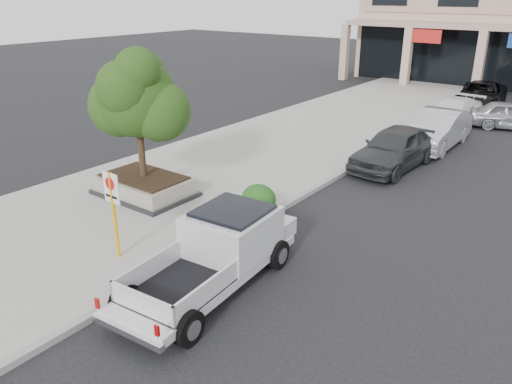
# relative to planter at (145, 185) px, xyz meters

# --- Properties ---
(ground) EXTENTS (120.00, 120.00, 0.00)m
(ground) POSITION_rel_planter_xyz_m (5.76, -1.23, -0.48)
(ground) COLOR black
(ground) RESTS_ON ground
(sidewalk) EXTENTS (8.00, 52.00, 0.15)m
(sidewalk) POSITION_rel_planter_xyz_m (0.26, 4.77, -0.40)
(sidewalk) COLOR gray
(sidewalk) RESTS_ON ground
(curb) EXTENTS (0.20, 52.00, 0.15)m
(curb) POSITION_rel_planter_xyz_m (4.21, 4.77, -0.40)
(curb) COLOR gray
(curb) RESTS_ON ground
(planter) EXTENTS (3.20, 2.20, 0.68)m
(planter) POSITION_rel_planter_xyz_m (0.00, 0.00, 0.00)
(planter) COLOR black
(planter) RESTS_ON sidewalk
(planter_tree) EXTENTS (2.90, 2.55, 4.00)m
(planter_tree) POSITION_rel_planter_xyz_m (0.13, 0.15, 2.94)
(planter_tree) COLOR black
(planter_tree) RESTS_ON planter
(no_parking_sign) EXTENTS (0.55, 0.09, 2.30)m
(no_parking_sign) POSITION_rel_planter_xyz_m (2.69, -3.24, 1.16)
(no_parking_sign) COLOR #ECAC0C
(no_parking_sign) RESTS_ON sidewalk
(hedge) EXTENTS (1.10, 0.99, 0.93)m
(hedge) POSITION_rel_planter_xyz_m (3.96, 1.08, 0.14)
(hedge) COLOR #1B4614
(hedge) RESTS_ON sidewalk
(pickup_truck) EXTENTS (2.42, 5.53, 1.70)m
(pickup_truck) POSITION_rel_planter_xyz_m (5.41, -2.78, 0.37)
(pickup_truck) COLOR silver
(pickup_truck) RESTS_ON ground
(curb_car_a) EXTENTS (2.22, 4.90, 1.63)m
(curb_car_a) POSITION_rel_planter_xyz_m (5.38, 8.06, 0.34)
(curb_car_a) COLOR #2D3132
(curb_car_a) RESTS_ON ground
(curb_car_b) EXTENTS (1.74, 4.98, 1.64)m
(curb_car_b) POSITION_rel_planter_xyz_m (5.76, 11.85, 0.35)
(curb_car_b) COLOR #B0B2B9
(curb_car_b) RESTS_ON ground
(curb_car_c) EXTENTS (2.40, 4.84, 1.35)m
(curb_car_c) POSITION_rel_planter_xyz_m (5.09, 16.33, 0.20)
(curb_car_c) COLOR white
(curb_car_c) RESTS_ON ground
(curb_car_d) EXTENTS (3.23, 5.74, 1.52)m
(curb_car_d) POSITION_rel_planter_xyz_m (5.15, 21.60, 0.28)
(curb_car_d) COLOR black
(curb_car_d) RESTS_ON ground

